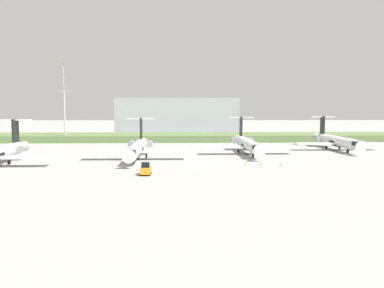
{
  "coord_description": "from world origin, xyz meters",
  "views": [
    {
      "loc": [
        -3.31,
        -79.07,
        11.7
      ],
      "look_at": [
        0.0,
        15.52,
        3.0
      ],
      "focal_mm": 37.74,
      "sensor_mm": 36.0,
      "label": 1
    }
  ],
  "objects_px": {
    "regional_jet_fourth": "(336,140)",
    "safety_cone_rear_marker": "(281,164)",
    "antenna_mast": "(65,110)",
    "regional_jet_third": "(247,144)",
    "baggage_tug": "(146,169)",
    "safety_cone_mid_marker": "(261,164)",
    "safety_cone_front_marker": "(245,164)",
    "regional_jet_second": "(137,148)"
  },
  "relations": [
    {
      "from": "regional_jet_fourth",
      "to": "safety_cone_rear_marker",
      "type": "xyz_separation_m",
      "value": [
        -22.67,
        -29.31,
        -2.26
      ]
    },
    {
      "from": "antenna_mast",
      "to": "regional_jet_third",
      "type": "bearing_deg",
      "value": -31.85
    },
    {
      "from": "baggage_tug",
      "to": "safety_cone_mid_marker",
      "type": "bearing_deg",
      "value": 25.63
    },
    {
      "from": "baggage_tug",
      "to": "safety_cone_rear_marker",
      "type": "distance_m",
      "value": 28.23
    },
    {
      "from": "antenna_mast",
      "to": "baggage_tug",
      "type": "distance_m",
      "value": 73.16
    },
    {
      "from": "regional_jet_third",
      "to": "safety_cone_mid_marker",
      "type": "bearing_deg",
      "value": -92.35
    },
    {
      "from": "safety_cone_front_marker",
      "to": "safety_cone_rear_marker",
      "type": "relative_size",
      "value": 1.0
    },
    {
      "from": "regional_jet_second",
      "to": "baggage_tug",
      "type": "xyz_separation_m",
      "value": [
        3.67,
        -21.94,
        -1.53
      ]
    },
    {
      "from": "regional_jet_second",
      "to": "baggage_tug",
      "type": "distance_m",
      "value": 22.3
    },
    {
      "from": "safety_cone_mid_marker",
      "to": "regional_jet_third",
      "type": "bearing_deg",
      "value": 87.65
    },
    {
      "from": "regional_jet_third",
      "to": "antenna_mast",
      "type": "relative_size",
      "value": 1.2
    },
    {
      "from": "regional_jet_third",
      "to": "safety_cone_rear_marker",
      "type": "distance_m",
      "value": 21.11
    },
    {
      "from": "regional_jet_fourth",
      "to": "regional_jet_second",
      "type": "bearing_deg",
      "value": -161.16
    },
    {
      "from": "regional_jet_third",
      "to": "antenna_mast",
      "type": "xyz_separation_m",
      "value": [
        -54.64,
        33.95,
        8.15
      ]
    },
    {
      "from": "regional_jet_fourth",
      "to": "antenna_mast",
      "type": "height_order",
      "value": "antenna_mast"
    },
    {
      "from": "safety_cone_front_marker",
      "to": "safety_cone_rear_marker",
      "type": "distance_m",
      "value": 7.13
    },
    {
      "from": "safety_cone_mid_marker",
      "to": "safety_cone_front_marker",
      "type": "bearing_deg",
      "value": 173.4
    },
    {
      "from": "regional_jet_third",
      "to": "baggage_tug",
      "type": "distance_m",
      "value": 38.82
    },
    {
      "from": "safety_cone_front_marker",
      "to": "safety_cone_mid_marker",
      "type": "relative_size",
      "value": 1.0
    },
    {
      "from": "baggage_tug",
      "to": "regional_jet_second",
      "type": "bearing_deg",
      "value": 99.5
    },
    {
      "from": "baggage_tug",
      "to": "antenna_mast",
      "type": "bearing_deg",
      "value": 115.91
    },
    {
      "from": "regional_jet_second",
      "to": "safety_cone_rear_marker",
      "type": "bearing_deg",
      "value": -20.89
    },
    {
      "from": "regional_jet_second",
      "to": "safety_cone_rear_marker",
      "type": "distance_m",
      "value": 32.03
    },
    {
      "from": "antenna_mast",
      "to": "safety_cone_front_marker",
      "type": "bearing_deg",
      "value": -46.92
    },
    {
      "from": "regional_jet_third",
      "to": "safety_cone_mid_marker",
      "type": "distance_m",
      "value": 20.82
    },
    {
      "from": "safety_cone_front_marker",
      "to": "regional_jet_third",
      "type": "bearing_deg",
      "value": 79.19
    },
    {
      "from": "regional_jet_third",
      "to": "safety_cone_rear_marker",
      "type": "height_order",
      "value": "regional_jet_third"
    },
    {
      "from": "antenna_mast",
      "to": "regional_jet_second",
      "type": "bearing_deg",
      "value": -57.08
    },
    {
      "from": "antenna_mast",
      "to": "regional_jet_fourth",
      "type": "bearing_deg",
      "value": -17.48
    },
    {
      "from": "regional_jet_second",
      "to": "safety_cone_mid_marker",
      "type": "distance_m",
      "value": 28.25
    },
    {
      "from": "safety_cone_front_marker",
      "to": "safety_cone_rear_marker",
      "type": "xyz_separation_m",
      "value": [
        7.12,
        -0.41,
        0.0
      ]
    },
    {
      "from": "safety_cone_mid_marker",
      "to": "safety_cone_rear_marker",
      "type": "relative_size",
      "value": 1.0
    },
    {
      "from": "regional_jet_third",
      "to": "antenna_mast",
      "type": "bearing_deg",
      "value": 148.15
    },
    {
      "from": "baggage_tug",
      "to": "safety_cone_mid_marker",
      "type": "height_order",
      "value": "baggage_tug"
    },
    {
      "from": "regional_jet_second",
      "to": "antenna_mast",
      "type": "bearing_deg",
      "value": 122.92
    },
    {
      "from": "regional_jet_third",
      "to": "regional_jet_fourth",
      "type": "distance_m",
      "value": 27.29
    },
    {
      "from": "regional_jet_third",
      "to": "baggage_tug",
      "type": "height_order",
      "value": "regional_jet_third"
    },
    {
      "from": "regional_jet_second",
      "to": "regional_jet_fourth",
      "type": "xyz_separation_m",
      "value": [
        52.52,
        17.92,
        0.0
      ]
    },
    {
      "from": "baggage_tug",
      "to": "safety_cone_rear_marker",
      "type": "xyz_separation_m",
      "value": [
        26.18,
        10.54,
        -0.73
      ]
    },
    {
      "from": "regional_jet_third",
      "to": "safety_cone_rear_marker",
      "type": "xyz_separation_m",
      "value": [
        3.24,
        -20.73,
        -2.26
      ]
    },
    {
      "from": "regional_jet_third",
      "to": "antenna_mast",
      "type": "height_order",
      "value": "antenna_mast"
    },
    {
      "from": "regional_jet_second",
      "to": "regional_jet_fourth",
      "type": "height_order",
      "value": "same"
    }
  ]
}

